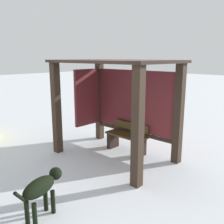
{
  "coord_description": "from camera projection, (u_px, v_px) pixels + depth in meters",
  "views": [
    {
      "loc": [
        3.94,
        -4.26,
        2.43
      ],
      "look_at": [
        0.11,
        -0.19,
        1.18
      ],
      "focal_mm": 40.0,
      "sensor_mm": 36.0,
      "label": 1
    }
  ],
  "objects": [
    {
      "name": "bus_shelter",
      "position": [
        117.0,
        92.0,
        6.12
      ],
      "size": [
        2.87,
        1.81,
        2.35
      ],
      "color": "#33251A",
      "rests_on": "ground"
    },
    {
      "name": "bench_left_inside",
      "position": [
        127.0,
        139.0,
        6.46
      ],
      "size": [
        1.13,
        0.42,
        0.75
      ],
      "color": "#4B391C",
      "rests_on": "ground"
    },
    {
      "name": "ground_plane",
      "position": [
        114.0,
        156.0,
        6.2
      ],
      "size": [
        60.0,
        60.0,
        0.0
      ],
      "primitive_type": "plane",
      "color": "white"
    },
    {
      "name": "dog",
      "position": [
        42.0,
        188.0,
        3.77
      ],
      "size": [
        0.41,
        0.92,
        0.68
      ],
      "color": "black",
      "rests_on": "ground"
    }
  ]
}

